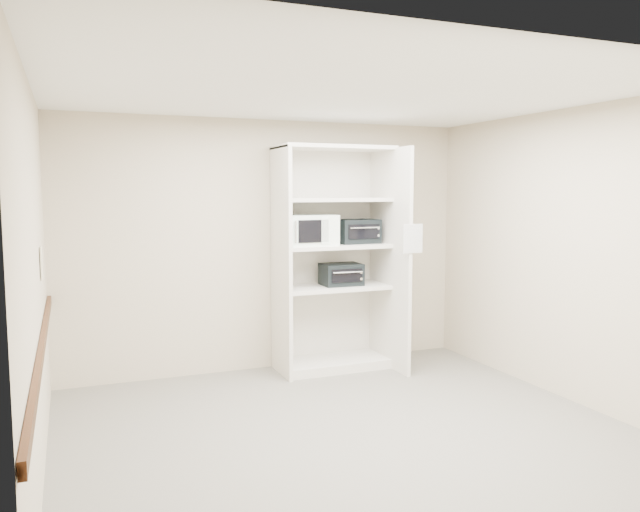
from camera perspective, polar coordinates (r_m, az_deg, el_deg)
name	(u,v)px	position (r m, az deg, el deg)	size (l,w,h in m)	color
floor	(345,430)	(5.28, 2.33, -15.63)	(4.50, 4.00, 0.01)	slate
ceiling	(347,92)	(4.97, 2.47, 14.73)	(4.50, 4.00, 0.01)	white
wall_back	(270,246)	(6.81, -4.58, 0.95)	(4.50, 0.02, 2.70)	#BBA791
wall_front	(512,311)	(3.25, 17.18, -4.81)	(4.50, 0.02, 2.70)	#BBA791
wall_left	(35,281)	(4.51, -24.61, -2.13)	(0.02, 4.00, 2.70)	#BBA791
wall_right	(567,255)	(6.22, 21.64, 0.07)	(0.02, 4.00, 2.70)	#BBA791
shelving_unit	(337,266)	(6.78, 1.57, -0.91)	(1.24, 0.92, 2.42)	beige
microwave	(309,230)	(6.60, -1.05, 2.39)	(0.54, 0.41, 0.32)	white
toaster_oven_upper	(356,231)	(6.88, 3.33, 2.28)	(0.46, 0.34, 0.26)	black
toaster_oven_lower	(341,274)	(6.80, 1.94, -1.68)	(0.42, 0.32, 0.24)	black
paper_sign	(413,239)	(6.46, 8.51, 1.59)	(0.23, 0.01, 0.29)	white
chair_rail	(42,348)	(4.59, -24.09, -7.69)	(0.04, 3.98, 0.08)	#321A08
wall_poster	(41,263)	(5.33, -24.12, -0.61)	(0.01, 0.18, 0.26)	white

